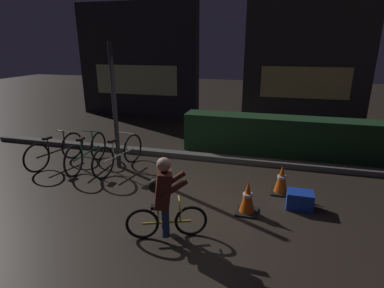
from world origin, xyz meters
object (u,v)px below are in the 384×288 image
object	(u,v)px
parked_bike_left_mid	(87,153)
parked_bike_center_left	(119,155)
street_post	(115,108)
blue_crate	(300,200)
traffic_cone_far	(282,180)
traffic_cone_near	(248,198)
parked_bike_leftmost	(56,151)
cyclist	(164,198)

from	to	relation	value
parked_bike_left_mid	parked_bike_center_left	xyz separation A→B (m)	(0.77, 0.06, 0.00)
parked_bike_center_left	parked_bike_left_mid	bearing A→B (deg)	105.27
street_post	blue_crate	bearing A→B (deg)	-12.95
traffic_cone_far	blue_crate	size ratio (longest dim) A/B	1.29
traffic_cone_near	street_post	bearing A→B (deg)	156.95
street_post	blue_crate	size ratio (longest dim) A/B	6.30
parked_bike_center_left	street_post	bearing A→B (deg)	43.07
blue_crate	parked_bike_left_mid	bearing A→B (deg)	171.62
parked_bike_leftmost	blue_crate	bearing A→B (deg)	-83.35
cyclist	traffic_cone_near	bearing A→B (deg)	20.05
traffic_cone_far	blue_crate	distance (m)	0.60
traffic_cone_near	cyclist	xyz separation A→B (m)	(-1.10, -0.98, 0.35)
traffic_cone_near	traffic_cone_far	world-z (taller)	traffic_cone_near
parked_bike_center_left	parked_bike_leftmost	bearing A→B (deg)	104.44
parked_bike_left_mid	blue_crate	size ratio (longest dim) A/B	3.93
parked_bike_center_left	traffic_cone_near	size ratio (longest dim) A/B	2.96
parked_bike_left_mid	traffic_cone_near	distance (m)	3.88
traffic_cone_far	cyclist	world-z (taller)	cyclist
street_post	blue_crate	world-z (taller)	street_post
blue_crate	parked_bike_center_left	bearing A→B (deg)	169.02
traffic_cone_far	cyclist	distance (m)	2.53
traffic_cone_near	blue_crate	distance (m)	0.96
traffic_cone_near	blue_crate	bearing A→B (deg)	24.95
parked_bike_left_mid	traffic_cone_far	distance (m)	4.28
street_post	parked_bike_left_mid	bearing A→B (deg)	-161.42
traffic_cone_far	blue_crate	xyz separation A→B (m)	(0.31, -0.50, -0.12)
parked_bike_left_mid	blue_crate	world-z (taller)	parked_bike_left_mid
traffic_cone_far	blue_crate	bearing A→B (deg)	-58.26
traffic_cone_far	street_post	bearing A→B (deg)	173.70
parked_bike_leftmost	traffic_cone_far	size ratio (longest dim) A/B	2.83
traffic_cone_far	traffic_cone_near	bearing A→B (deg)	-121.31
parked_bike_leftmost	parked_bike_center_left	world-z (taller)	parked_bike_center_left
parked_bike_center_left	traffic_cone_far	size ratio (longest dim) A/B	3.01
street_post	cyclist	distance (m)	3.10
parked_bike_leftmost	cyclist	bearing A→B (deg)	-107.16
street_post	traffic_cone_far	distance (m)	3.79
street_post	parked_bike_leftmost	bearing A→B (deg)	-169.63
street_post	traffic_cone_far	world-z (taller)	street_post
parked_bike_left_mid	blue_crate	xyz separation A→B (m)	(4.58, -0.68, -0.21)
traffic_cone_far	parked_bike_left_mid	bearing A→B (deg)	177.68
street_post	traffic_cone_near	world-z (taller)	street_post
parked_bike_center_left	cyclist	world-z (taller)	cyclist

